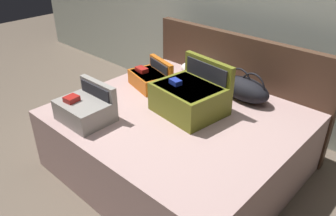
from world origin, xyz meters
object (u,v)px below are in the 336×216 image
object	(u,v)px
hard_case_medium	(85,108)
hard_case_small	(151,78)
duffel_bag	(245,89)
hard_case_large	(190,96)
pillow_near_headboard	(199,71)
bed	(178,141)

from	to	relation	value
hard_case_medium	hard_case_small	xyz separation A→B (m)	(-0.07, 0.78, -0.01)
hard_case_small	duffel_bag	distance (m)	0.88
hard_case_large	hard_case_small	size ratio (longest dim) A/B	1.30
hard_case_medium	duffel_bag	distance (m)	1.36
duffel_bag	pillow_near_headboard	world-z (taller)	duffel_bag
bed	hard_case_small	distance (m)	0.68
hard_case_large	hard_case_small	distance (m)	0.60
hard_case_medium	duffel_bag	size ratio (longest dim) A/B	0.83
hard_case_small	pillow_near_headboard	distance (m)	0.51
hard_case_medium	hard_case_small	world-z (taller)	hard_case_medium
hard_case_medium	hard_case_small	distance (m)	0.78
hard_case_large	pillow_near_headboard	distance (m)	0.70
bed	hard_case_large	world-z (taller)	hard_case_large
bed	hard_case_large	xyz separation A→B (m)	(0.05, 0.09, 0.42)
hard_case_medium	pillow_near_headboard	xyz separation A→B (m)	(0.15, 1.25, -0.03)
hard_case_medium	pillow_near_headboard	world-z (taller)	hard_case_medium
hard_case_medium	hard_case_small	size ratio (longest dim) A/B	0.93
hard_case_small	duffel_bag	bearing A→B (deg)	40.63
hard_case_large	pillow_near_headboard	world-z (taller)	hard_case_large
hard_case_large	pillow_near_headboard	size ratio (longest dim) A/B	1.34
bed	duffel_bag	world-z (taller)	duffel_bag
pillow_near_headboard	bed	bearing A→B (deg)	-64.63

